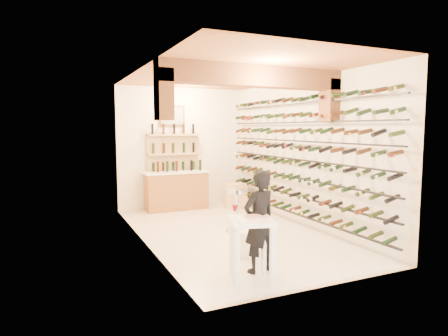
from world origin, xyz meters
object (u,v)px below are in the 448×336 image
object	(u,v)px
person	(259,222)
back_counter	(177,189)
tasting_table	(251,230)
wine_rack	(294,155)
crate_lower	(235,201)
white_stool	(250,244)
chrome_barstool	(236,207)

from	to	relation	value
person	back_counter	bearing A→B (deg)	-104.27
back_counter	tasting_table	bearing A→B (deg)	-95.55
wine_rack	crate_lower	world-z (taller)	wine_rack
white_stool	chrome_barstool	distance (m)	1.55
wine_rack	white_stool	distance (m)	2.71
back_counter	tasting_table	distance (m)	5.03
chrome_barstool	wine_rack	bearing A→B (deg)	0.23
wine_rack	person	bearing A→B (deg)	-133.99
wine_rack	tasting_table	bearing A→B (deg)	-134.58
crate_lower	chrome_barstool	bearing A→B (deg)	-115.53
person	wine_rack	bearing A→B (deg)	-145.39
white_stool	person	size ratio (longest dim) A/B	0.27
white_stool	crate_lower	xyz separation A→B (m)	(1.52, 3.65, -0.04)
wine_rack	back_counter	xyz separation A→B (m)	(-1.83, 2.65, -1.02)
wine_rack	chrome_barstool	size ratio (longest dim) A/B	6.40
back_counter	crate_lower	distance (m)	1.60
wine_rack	tasting_table	world-z (taller)	wine_rack
white_stool	person	bearing A→B (deg)	-107.17
chrome_barstool	tasting_table	bearing A→B (deg)	-111.57
wine_rack	chrome_barstool	world-z (taller)	wine_rack
tasting_table	crate_lower	size ratio (longest dim) A/B	1.85
back_counter	crate_lower	world-z (taller)	back_counter
person	chrome_barstool	world-z (taller)	person
wine_rack	crate_lower	bearing A→B (deg)	98.70
tasting_table	person	world-z (taller)	person
chrome_barstool	person	bearing A→B (deg)	-107.66
person	chrome_barstool	xyz separation A→B (m)	(0.68, 2.14, -0.24)
chrome_barstool	back_counter	bearing A→B (deg)	99.44
back_counter	person	xyz separation A→B (m)	(-0.24, -4.79, 0.23)
white_stool	person	xyz separation A→B (m)	(-0.21, -0.69, 0.55)
crate_lower	person	bearing A→B (deg)	-111.76
back_counter	white_stool	bearing A→B (deg)	-90.37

